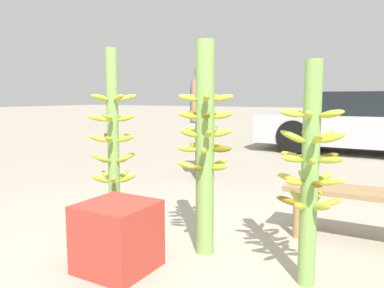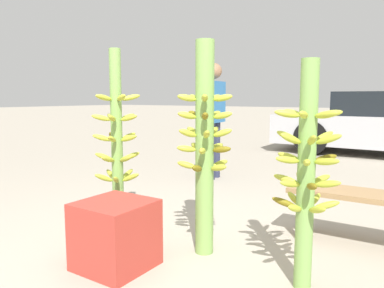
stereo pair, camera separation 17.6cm
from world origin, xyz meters
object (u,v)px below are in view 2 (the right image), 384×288
object	(u,v)px
produce_crate	(115,234)
banana_stalk_center	(205,146)
banana_stalk_right	(306,171)
vendor_person	(214,110)
market_bench	(375,203)
banana_stalk_left	(117,142)

from	to	relation	value
produce_crate	banana_stalk_center	bearing A→B (deg)	55.23
banana_stalk_right	produce_crate	xyz separation A→B (m)	(-1.12, -0.42, -0.48)
vendor_person	produce_crate	distance (m)	2.97
banana_stalk_right	banana_stalk_center	bearing A→B (deg)	171.63
market_bench	vendor_person	bearing A→B (deg)	145.63
banana_stalk_right	market_bench	xyz separation A→B (m)	(0.26, 0.87, -0.36)
vendor_person	produce_crate	xyz separation A→B (m)	(0.85, -2.75, -0.73)
banana_stalk_left	market_bench	world-z (taller)	banana_stalk_left
banana_stalk_center	produce_crate	xyz separation A→B (m)	(-0.37, -0.53, -0.56)
produce_crate	banana_stalk_right	bearing A→B (deg)	20.39
banana_stalk_left	market_bench	distance (m)	2.03
vendor_person	produce_crate	size ratio (longest dim) A/B	3.55
vendor_person	banana_stalk_center	bearing A→B (deg)	-157.21
vendor_person	produce_crate	world-z (taller)	vendor_person
banana_stalk_center	banana_stalk_right	xyz separation A→B (m)	(0.76, -0.11, -0.08)
banana_stalk_center	vendor_person	size ratio (longest dim) A/B	0.96
banana_stalk_left	banana_stalk_center	world-z (taller)	banana_stalk_center
banana_stalk_center	market_bench	world-z (taller)	banana_stalk_center
banana_stalk_right	produce_crate	distance (m)	1.29
market_bench	produce_crate	size ratio (longest dim) A/B	2.78
vendor_person	market_bench	bearing A→B (deg)	-129.15
banana_stalk_right	produce_crate	world-z (taller)	banana_stalk_right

